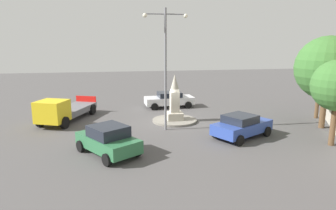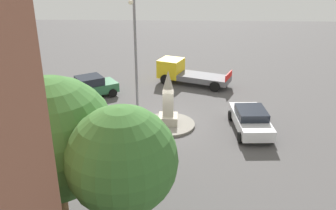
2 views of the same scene
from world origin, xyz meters
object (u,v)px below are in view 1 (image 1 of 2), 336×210
monument (175,101)px  truck_yellow_waiting (63,111)px  car_green_far_side (108,140)px  tree_near_wall (328,68)px  car_white_passing (169,99)px  car_blue_parked_right (242,126)px  tree_far_corner (321,64)px  streetlamp (165,59)px

monument → truck_yellow_waiting: size_ratio=0.56×
car_green_far_side → monument: bearing=51.2°
truck_yellow_waiting → tree_near_wall: (18.17, -4.61, 3.29)m
car_white_passing → tree_near_wall: tree_near_wall is taller
monument → tree_near_wall: (9.88, -3.49, 2.61)m
monument → car_blue_parked_right: (3.41, -4.54, -0.82)m
truck_yellow_waiting → tree_near_wall: size_ratio=0.98×
car_green_far_side → tree_far_corner: (16.14, 5.09, 3.48)m
car_blue_parked_right → car_white_passing: bearing=106.9°
truck_yellow_waiting → tree_far_corner: tree_far_corner is taller
car_blue_parked_right → truck_yellow_waiting: truck_yellow_waiting is taller
car_blue_parked_right → tree_far_corner: size_ratio=0.73×
tree_far_corner → car_white_passing: bearing=151.0°
tree_far_corner → truck_yellow_waiting: bearing=174.0°
car_white_passing → car_green_far_side: bearing=-115.8°
car_blue_parked_right → tree_near_wall: size_ratio=0.69×
monument → tree_near_wall: bearing=-19.5°
streetlamp → tree_near_wall: size_ratio=1.27×
car_blue_parked_right → truck_yellow_waiting: bearing=154.2°
car_blue_parked_right → tree_near_wall: (6.47, 1.05, 3.43)m
monument → car_green_far_side: 7.77m
streetlamp → car_green_far_side: streetlamp is taller
streetlamp → car_white_passing: bearing=77.7°
car_white_passing → tree_far_corner: (10.80, -5.98, 3.54)m
car_blue_parked_right → car_white_passing: size_ratio=0.97×
tree_far_corner → tree_near_wall: bearing=-119.2°
tree_near_wall → tree_far_corner: (1.42, 2.55, 0.09)m
tree_far_corner → car_green_far_side: bearing=-162.5°
monument → car_white_passing: monument is taller
streetlamp → truck_yellow_waiting: size_ratio=1.30×
car_blue_parked_right → car_green_far_side: (-8.25, -1.48, 0.05)m
streetlamp → truck_yellow_waiting: (-7.25, 3.15, -3.94)m
tree_near_wall → tree_far_corner: size_ratio=1.06×
streetlamp → car_white_passing: (1.54, 7.07, -4.10)m
monument → car_green_far_side: size_ratio=0.82×
car_white_passing → tree_far_corner: bearing=-29.0°
car_blue_parked_right → tree_far_corner: (7.89, 3.60, 3.52)m
streetlamp → car_green_far_side: (-3.80, -3.99, -4.04)m
car_white_passing → monument: bearing=-95.7°
car_white_passing → streetlamp: bearing=-102.3°
monument → car_white_passing: bearing=84.3°
car_green_far_side → streetlamp: bearing=46.4°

